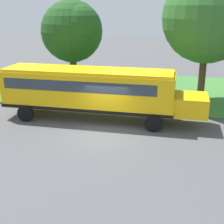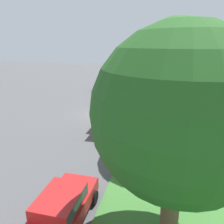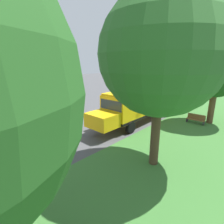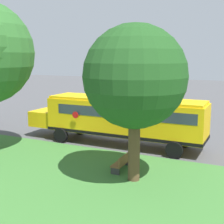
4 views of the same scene
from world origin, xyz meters
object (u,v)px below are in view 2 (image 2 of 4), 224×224
school_bus (123,96)px  oak_tree_far_end (183,111)px  stop_sign (150,85)px  pickup_truck (106,83)px  park_bench (165,107)px  oak_tree_roadside_mid (180,63)px  oak_tree_beside_bus (175,66)px  car_red_nearest (62,207)px

school_bus → oak_tree_far_end: bearing=108.1°
stop_sign → pickup_truck: bearing=-23.4°
school_bus → park_bench: school_bus is taller
oak_tree_roadside_mid → oak_tree_beside_bus: bearing=-90.8°
park_bench → pickup_truck: bearing=-45.5°
school_bus → oak_tree_roadside_mid: 9.32m
car_red_nearest → oak_tree_roadside_mid: bearing=-117.0°
school_bus → stop_sign: size_ratio=4.53×
pickup_truck → stop_sign: bearing=156.6°
oak_tree_roadside_mid → stop_sign: oak_tree_roadside_mid is taller
oak_tree_beside_bus → school_bus: bearing=28.8°
car_red_nearest → oak_tree_far_end: size_ratio=0.54×
oak_tree_far_end → park_bench: size_ratio=5.06×
oak_tree_beside_bus → park_bench: 4.68m
oak_tree_beside_bus → oak_tree_roadside_mid: oak_tree_roadside_mid is taller
school_bus → oak_tree_far_end: 16.20m
oak_tree_roadside_mid → park_bench: (0.71, -8.65, -5.62)m
oak_tree_far_end → stop_sign: bearing=-83.6°
school_bus → pickup_truck: 12.81m
pickup_truck → oak_tree_roadside_mid: oak_tree_roadside_mid is taller
school_bus → oak_tree_beside_bus: oak_tree_beside_bus is taller
oak_tree_far_end → oak_tree_beside_bus: bearing=-91.1°
stop_sign → park_bench: (-2.18, 6.50, -1.26)m
car_red_nearest → school_bus: bearing=-88.3°
oak_tree_roadside_mid → oak_tree_far_end: bearing=88.5°
oak_tree_far_end → stop_sign: size_ratio=2.97×
car_red_nearest → pickup_truck: size_ratio=0.81×
oak_tree_roadside_mid → park_bench: size_ratio=5.66×
pickup_truck → oak_tree_roadside_mid: (-10.18, 18.30, 5.02)m
oak_tree_far_end → oak_tree_roadside_mid: bearing=-91.5°
oak_tree_roadside_mid → car_red_nearest: bearing=63.0°
school_bus → pickup_truck: bearing=-66.8°
car_red_nearest → stop_sign: stop_sign is taller
oak_tree_roadside_mid → oak_tree_far_end: 8.57m
school_bus → oak_tree_far_end: size_ratio=1.53×
oak_tree_beside_bus → oak_tree_far_end: size_ratio=0.89×
car_red_nearest → oak_tree_far_end: (-4.46, -0.65, 4.33)m
oak_tree_beside_bus → oak_tree_far_end: (0.35, 17.99, 0.21)m
oak_tree_roadside_mid → school_bus: bearing=-51.8°
car_red_nearest → oak_tree_roadside_mid: oak_tree_roadside_mid is taller
oak_tree_beside_bus → oak_tree_far_end: bearing=88.9°
oak_tree_beside_bus → oak_tree_roadside_mid: (0.14, 9.46, 1.09)m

